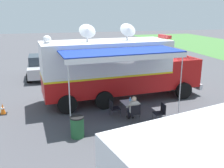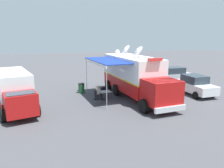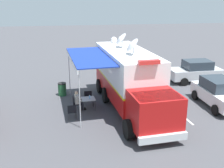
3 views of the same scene
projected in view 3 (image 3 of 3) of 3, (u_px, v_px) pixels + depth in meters
name	position (u px, v px, depth m)	size (l,w,h in m)	color
ground_plane	(126.00, 103.00, 18.05)	(100.00, 100.00, 0.00)	#47474C
lot_stripe	(174.00, 108.00, 17.27)	(0.12, 4.80, 0.01)	silver
command_truck	(130.00, 78.00, 16.76)	(5.48, 9.66, 4.53)	#B71414
folding_table	(88.00, 99.00, 16.88)	(0.86, 0.86, 0.73)	silver
water_bottle	(90.00, 97.00, 16.81)	(0.07, 0.07, 0.22)	#4C99D8
folding_chair_at_table	(75.00, 102.00, 16.84)	(0.52, 0.52, 0.87)	black
folding_chair_beside_table	(88.00, 97.00, 17.74)	(0.52, 0.52, 0.87)	black
folding_chair_spare_by_truck	(72.00, 111.00, 15.64)	(0.49, 0.49, 0.87)	black
seated_responder	(78.00, 100.00, 16.84)	(0.68, 0.58, 1.25)	silver
trash_bin	(62.00, 89.00, 19.37)	(0.57, 0.57, 0.91)	#235B33
traffic_cone	(104.00, 76.00, 23.13)	(0.36, 0.36, 0.58)	black
car_behind_truck	(218.00, 93.00, 17.44)	(2.08, 4.23, 1.76)	silver
car_far_corner	(196.00, 71.00, 22.38)	(4.22, 2.06, 1.76)	#B2B5BA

